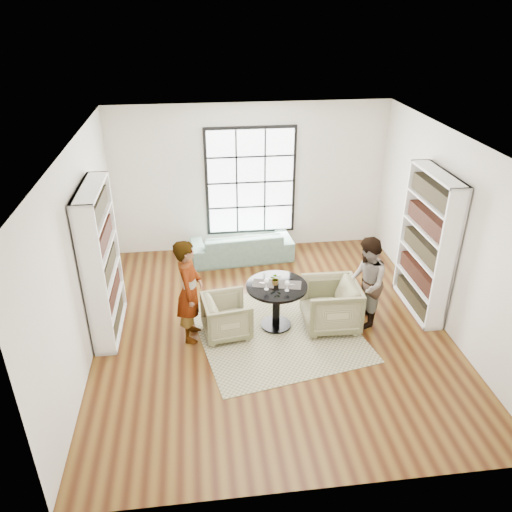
{
  "coord_description": "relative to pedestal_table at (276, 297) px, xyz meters",
  "views": [
    {
      "loc": [
        -1.07,
        -6.52,
        4.75
      ],
      "look_at": [
        -0.21,
        0.4,
        1.11
      ],
      "focal_mm": 35.0,
      "sensor_mm": 36.0,
      "label": 1
    }
  ],
  "objects": [
    {
      "name": "armchair_right",
      "position": [
        0.86,
        -0.09,
        -0.16
      ],
      "size": [
        0.88,
        0.86,
        0.79
      ],
      "primitive_type": "imported",
      "rotation": [
        0.0,
        0.0,
        -1.59
      ],
      "color": "tan",
      "rests_on": "ground"
    },
    {
      "name": "person_right",
      "position": [
        1.41,
        -0.09,
        0.2
      ],
      "size": [
        0.72,
        0.85,
        1.52
      ],
      "primitive_type": "imported",
      "rotation": [
        0.0,
        0.0,
        -1.79
      ],
      "color": "gray",
      "rests_on": "ground"
    },
    {
      "name": "rug",
      "position": [
        0.0,
        -0.15,
        -0.55
      ],
      "size": [
        2.86,
        2.86,
        0.01
      ],
      "primitive_type": "cube",
      "rotation": [
        0.0,
        0.0,
        0.19
      ],
      "color": "tan",
      "rests_on": "ground"
    },
    {
      "name": "cutlery_left",
      "position": [
        -0.2,
        0.07,
        0.22
      ],
      "size": [
        0.19,
        0.25,
        0.01
      ],
      "primitive_type": null,
      "rotation": [
        0.0,
        0.0,
        -0.24
      ],
      "color": "silver",
      "rests_on": "placemat_left"
    },
    {
      "name": "pedestal_table",
      "position": [
        0.0,
        0.0,
        0.0
      ],
      "size": [
        0.96,
        0.96,
        0.77
      ],
      "rotation": [
        0.0,
        0.0,
        -0.24
      ],
      "color": "black",
      "rests_on": "ground"
    },
    {
      "name": "wine_glass_left",
      "position": [
        -0.18,
        -0.1,
        0.35
      ],
      "size": [
        0.09,
        0.09,
        0.19
      ],
      "color": "silver",
      "rests_on": "pedestal_table"
    },
    {
      "name": "armchair_left",
      "position": [
        -0.8,
        -0.11,
        -0.23
      ],
      "size": [
        0.81,
        0.79,
        0.65
      ],
      "primitive_type": "imported",
      "rotation": [
        0.0,
        0.0,
        1.71
      ],
      "color": "tan",
      "rests_on": "ground"
    },
    {
      "name": "person_left",
      "position": [
        -1.35,
        -0.11,
        0.28
      ],
      "size": [
        0.48,
        0.66,
        1.66
      ],
      "primitive_type": "imported",
      "rotation": [
        0.0,
        0.0,
        1.43
      ],
      "color": "gray",
      "rests_on": "ground"
    },
    {
      "name": "ground",
      "position": [
        -0.07,
        -0.05,
        -0.56
      ],
      "size": [
        6.0,
        6.0,
        0.0
      ],
      "primitive_type": "plane",
      "color": "brown"
    },
    {
      "name": "room_shell",
      "position": [
        -0.07,
        0.5,
        0.7
      ],
      "size": [
        6.0,
        6.01,
        6.0
      ],
      "color": "silver",
      "rests_on": "ground"
    },
    {
      "name": "placemat_left",
      "position": [
        -0.2,
        0.07,
        0.21
      ],
      "size": [
        0.39,
        0.33,
        0.01
      ],
      "primitive_type": "cube",
      "rotation": [
        0.0,
        0.0,
        -0.24
      ],
      "color": "black",
      "rests_on": "pedestal_table"
    },
    {
      "name": "flower_centerpiece",
      "position": [
        -0.01,
        0.03,
        0.31
      ],
      "size": [
        0.2,
        0.19,
        0.19
      ],
      "primitive_type": "imported",
      "rotation": [
        0.0,
        0.0,
        -0.21
      ],
      "color": "gray",
      "rests_on": "pedestal_table"
    },
    {
      "name": "placemat_right",
      "position": [
        0.21,
        -0.02,
        0.21
      ],
      "size": [
        0.39,
        0.33,
        0.01
      ],
      "primitive_type": "cube",
      "rotation": [
        0.0,
        0.0,
        -0.24
      ],
      "color": "black",
      "rests_on": "pedestal_table"
    },
    {
      "name": "wine_glass_right",
      "position": [
        0.13,
        -0.18,
        0.34
      ],
      "size": [
        0.08,
        0.08,
        0.17
      ],
      "color": "silver",
      "rests_on": "pedestal_table"
    },
    {
      "name": "cutlery_right",
      "position": [
        0.21,
        -0.02,
        0.22
      ],
      "size": [
        0.19,
        0.25,
        0.01
      ],
      "primitive_type": null,
      "rotation": [
        0.0,
        0.0,
        -0.24
      ],
      "color": "silver",
      "rests_on": "placemat_right"
    },
    {
      "name": "sofa",
      "position": [
        -0.31,
        2.4,
        -0.26
      ],
      "size": [
        2.07,
        0.96,
        0.59
      ],
      "primitive_type": "imported",
      "rotation": [
        0.0,
        0.0,
        3.23
      ],
      "color": "slate",
      "rests_on": "ground"
    }
  ]
}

